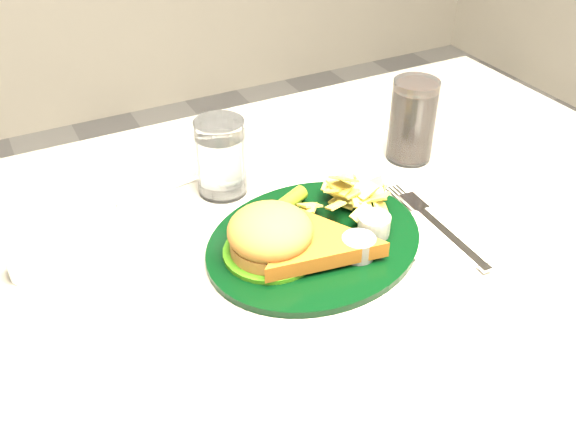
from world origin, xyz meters
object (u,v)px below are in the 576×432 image
at_px(cola_glass, 412,121).
at_px(fork_napkin, 447,235).
at_px(dinner_plate, 315,223).
at_px(water_glass, 221,157).

distance_m(cola_glass, fork_napkin, 0.21).
bearing_deg(fork_napkin, dinner_plate, 158.69).
xyz_separation_m(water_glass, fork_napkin, (0.21, -0.23, -0.05)).
bearing_deg(dinner_plate, cola_glass, 11.73).
height_order(water_glass, cola_glass, cola_glass).
bearing_deg(water_glass, fork_napkin, -48.09).
distance_m(dinner_plate, fork_napkin, 0.17).
relative_size(water_glass, fork_napkin, 0.61).
distance_m(water_glass, cola_glass, 0.29).
bearing_deg(dinner_plate, water_glass, 91.85).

